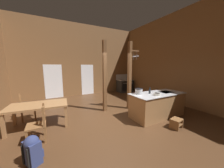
# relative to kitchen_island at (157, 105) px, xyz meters

# --- Properties ---
(ground_plane) EXTENTS (8.49, 9.43, 0.10)m
(ground_plane) POSITION_rel_kitchen_island_xyz_m (-1.71, 0.56, -0.51)
(ground_plane) COLOR #4C301C
(wall_back) EXTENTS (8.49, 0.14, 4.66)m
(wall_back) POSITION_rel_kitchen_island_xyz_m (-1.71, 4.95, 1.87)
(wall_back) COLOR brown
(wall_back) RESTS_ON ground_plane
(wall_right) EXTENTS (0.14, 9.43, 4.66)m
(wall_right) POSITION_rel_kitchen_island_xyz_m (2.21, 0.56, 1.87)
(wall_right) COLOR brown
(wall_right) RESTS_ON ground_plane
(glazed_door_back_left) EXTENTS (1.00, 0.01, 2.05)m
(glazed_door_back_left) POSITION_rel_kitchen_island_xyz_m (-3.44, 4.87, 0.56)
(glazed_door_back_left) COLOR white
(glazed_door_back_left) RESTS_ON ground_plane
(glazed_panel_back_right) EXTENTS (0.84, 0.01, 2.05)m
(glazed_panel_back_right) POSITION_rel_kitchen_island_xyz_m (-1.32, 4.87, 0.56)
(glazed_panel_back_right) COLOR white
(glazed_panel_back_right) RESTS_ON ground_plane
(kitchen_island) EXTENTS (2.16, 0.96, 0.92)m
(kitchen_island) POSITION_rel_kitchen_island_xyz_m (0.00, 0.00, 0.00)
(kitchen_island) COLOR #9E7044
(kitchen_island) RESTS_ON ground_plane
(stove_range) EXTENTS (1.15, 0.83, 1.32)m
(stove_range) POSITION_rel_kitchen_island_xyz_m (1.44, 4.33, 0.02)
(stove_range) COLOR #252525
(stove_range) RESTS_ON ground_plane
(support_post_with_pot_rack) EXTENTS (0.57, 0.21, 3.01)m
(support_post_with_pot_rack) POSITION_rel_kitchen_island_xyz_m (-0.43, 1.22, 1.13)
(support_post_with_pot_rack) COLOR brown
(support_post_with_pot_rack) RESTS_ON ground_plane
(support_post_center) EXTENTS (0.14, 0.14, 3.01)m
(support_post_center) POSITION_rel_kitchen_island_xyz_m (-1.56, 1.48, 1.04)
(support_post_center) COLOR brown
(support_post_center) RESTS_ON ground_plane
(step_stool) EXTENTS (0.41, 0.34, 0.30)m
(step_stool) POSITION_rel_kitchen_island_xyz_m (-0.17, -0.93, -0.28)
(step_stool) COLOR brown
(step_stool) RESTS_ON ground_plane
(dining_table) EXTENTS (1.78, 1.06, 0.74)m
(dining_table) POSITION_rel_kitchen_island_xyz_m (-3.99, 1.24, 0.19)
(dining_table) COLOR #9E7044
(dining_table) RESTS_ON ground_plane
(ladderback_chair_near_window) EXTENTS (0.52, 0.52, 0.95)m
(ladderback_chair_near_window) POSITION_rel_kitchen_island_xyz_m (-4.47, 2.05, -0.01)
(ladderback_chair_near_window) COLOR brown
(ladderback_chair_near_window) RESTS_ON ground_plane
(ladderback_chair_by_post) EXTENTS (0.44, 0.44, 0.95)m
(ladderback_chair_by_post) POSITION_rel_kitchen_island_xyz_m (-3.96, 0.38, -0.01)
(ladderback_chair_by_post) COLOR brown
(ladderback_chair_by_post) RESTS_ON ground_plane
(backpack) EXTENTS (0.38, 0.39, 0.60)m
(backpack) POSITION_rel_kitchen_island_xyz_m (-4.02, -0.43, -0.15)
(backpack) COLOR navy
(backpack) RESTS_ON ground_plane
(stockpot_on_counter) EXTENTS (0.34, 0.28, 0.20)m
(stockpot_on_counter) POSITION_rel_kitchen_island_xyz_m (-0.73, 0.25, 0.56)
(stockpot_on_counter) COLOR #B7BABF
(stockpot_on_counter) RESTS_ON kitchen_island
(mixing_bowl_on_counter) EXTENTS (0.23, 0.23, 0.08)m
(mixing_bowl_on_counter) POSITION_rel_kitchen_island_xyz_m (-0.30, -0.22, 0.50)
(mixing_bowl_on_counter) COLOR silver
(mixing_bowl_on_counter) RESTS_ON kitchen_island
(bottle_tall_on_counter) EXTENTS (0.07, 0.07, 0.24)m
(bottle_tall_on_counter) POSITION_rel_kitchen_island_xyz_m (-0.32, 0.10, 0.56)
(bottle_tall_on_counter) COLOR #1E2328
(bottle_tall_on_counter) RESTS_ON kitchen_island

